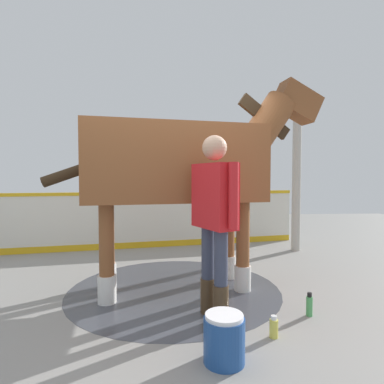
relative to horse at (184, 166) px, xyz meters
The scene contains 9 objects.
ground_plane 1.57m from the horse, 147.93° to the left, with size 16.00×16.00×0.02m, color gray.
wet_patch 1.51m from the horse, 99.91° to the left, with size 2.57×2.57×0.00m, color #42444C.
barrier_wall 2.61m from the horse, 12.83° to the left, with size 1.11×5.90×1.10m.
roof_post_near 2.89m from the horse, 49.00° to the right, with size 0.16×0.16×3.09m, color #B7B2A8.
horse is the anchor object (origin of this frame).
handler 0.98m from the horse, 162.45° to the right, with size 0.64×0.42×1.77m.
wash_bucket 2.07m from the horse, behind, with size 0.31×0.31×0.36m.
bottle_shampoo 2.02m from the horse, 150.09° to the right, with size 0.07×0.07×0.19m.
bottle_spray 2.04m from the horse, 125.45° to the right, with size 0.06×0.06×0.23m.
Camera 1 is at (-3.47, -0.06, 1.37)m, focal length 29.23 mm.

